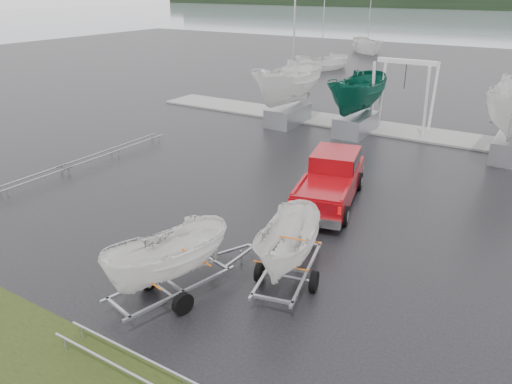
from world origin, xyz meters
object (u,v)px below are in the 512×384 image
(trailer_parked, at_px, (166,219))
(boat_hoist, at_px, (404,86))
(pickup_truck, at_px, (331,178))
(trailer_hitched, at_px, (290,207))

(trailer_parked, height_order, boat_hoist, trailer_parked)
(pickup_truck, distance_m, trailer_parked, 8.65)
(pickup_truck, bearing_deg, trailer_hitched, -90.00)
(pickup_truck, distance_m, trailer_hitched, 6.41)
(trailer_hitched, bearing_deg, pickup_truck, 90.00)
(trailer_hitched, bearing_deg, trailer_parked, -147.45)
(trailer_hitched, height_order, boat_hoist, trailer_hitched)
(trailer_hitched, distance_m, trailer_parked, 3.34)
(trailer_parked, distance_m, boat_hoist, 19.80)
(pickup_truck, height_order, trailer_hitched, trailer_hitched)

